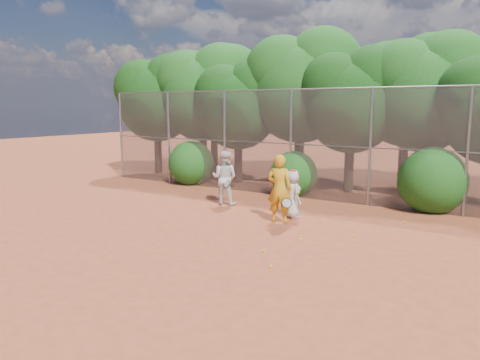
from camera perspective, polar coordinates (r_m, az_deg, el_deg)
The scene contains 22 objects.
ground at distance 12.34m, azimuth -2.40°, elevation -6.99°, with size 80.00×80.00×0.00m, color #9D4223.
fence_back at distance 17.21m, azimuth 8.83°, elevation 4.42°, with size 20.05×0.09×4.03m.
tree_0 at distance 24.08m, azimuth -9.97°, elevation 10.16°, with size 4.38×3.81×6.00m.
tree_1 at distance 22.86m, azimuth -4.41°, elevation 10.91°, with size 4.64×4.03×6.35m.
tree_2 at distance 20.84m, azimuth -0.04°, elevation 9.53°, with size 3.99×3.47×5.47m.
tree_3 at distance 20.53m, azimuth 7.56°, elevation 11.73°, with size 4.89×4.26×6.70m.
tree_4 at distance 19.00m, azimuth 13.63°, elevation 9.85°, with size 4.19×3.64×5.73m.
tree_5 at distance 19.11m, azimuth 21.70°, elevation 10.34°, with size 4.51×3.92×6.17m.
tree_9 at distance 25.31m, azimuth -3.04°, elevation 11.13°, with size 4.83×4.20×6.62m.
tree_10 at distance 22.95m, azimuth 7.68°, elevation 12.01°, with size 5.15×4.48×7.06m.
tree_11 at distance 20.90m, azimuth 19.86°, elevation 10.59°, with size 4.64×4.03×6.35m.
bush_0 at distance 20.65m, azimuth -5.98°, elevation 2.30°, with size 2.00×2.00×2.00m, color #144B12.
bush_1 at distance 17.98m, azimuth 6.57°, elevation 0.97°, with size 1.80×1.80×1.80m, color #144B12.
bush_2 at distance 16.40m, azimuth 22.45°, elevation 0.27°, with size 2.20×2.20×2.20m, color #144B12.
player_yellow at distance 13.73m, azimuth 4.83°, elevation -1.06°, with size 0.93×0.66×2.02m.
player_teen at distance 14.37m, azimuth 6.40°, elevation -1.68°, with size 0.86×0.80×1.50m.
player_white at distance 16.22m, azimuth -1.90°, elevation 0.27°, with size 1.05×0.91×1.87m.
ball_0 at distance 12.11m, azimuth 7.51°, elevation -7.20°, with size 0.07×0.07×0.07m, color yellow.
ball_1 at distance 12.65m, azimuth 13.57°, elevation -6.67°, with size 0.07×0.07×0.07m, color yellow.
ball_2 at distance 10.12m, azimuth 3.81°, elevation -10.43°, with size 0.07×0.07×0.07m, color yellow.
ball_3 at distance 11.13m, azimuth 2.90°, elevation -8.59°, with size 0.07×0.07×0.07m, color yellow.
ball_4 at distance 14.53m, azimuth 19.44°, elevation -4.90°, with size 0.07×0.07×0.07m, color yellow.
Camera 1 is at (6.84, -9.69, 3.40)m, focal length 35.00 mm.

